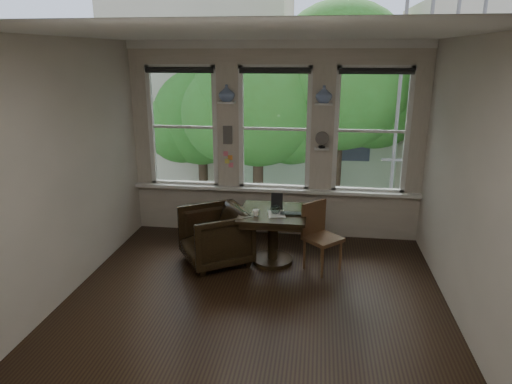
# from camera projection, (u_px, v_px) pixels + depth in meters

# --- Properties ---
(ground) EXTENTS (4.50, 4.50, 0.00)m
(ground) POSITION_uv_depth(u_px,v_px,m) (254.00, 302.00, 5.37)
(ground) COLOR black
(ground) RESTS_ON ground
(ceiling) EXTENTS (4.50, 4.50, 0.00)m
(ceiling) POSITION_uv_depth(u_px,v_px,m) (254.00, 34.00, 4.50)
(ceiling) COLOR silver
(ceiling) RESTS_ON ground
(wall_back) EXTENTS (4.50, 0.00, 4.50)m
(wall_back) POSITION_uv_depth(u_px,v_px,m) (275.00, 142.00, 7.07)
(wall_back) COLOR beige
(wall_back) RESTS_ON ground
(wall_front) EXTENTS (4.50, 0.00, 4.50)m
(wall_front) POSITION_uv_depth(u_px,v_px,m) (202.00, 277.00, 2.80)
(wall_front) COLOR beige
(wall_front) RESTS_ON ground
(wall_left) EXTENTS (0.00, 4.50, 4.50)m
(wall_left) POSITION_uv_depth(u_px,v_px,m) (60.00, 173.00, 5.23)
(wall_left) COLOR beige
(wall_left) RESTS_ON ground
(wall_right) EXTENTS (0.00, 4.50, 4.50)m
(wall_right) POSITION_uv_depth(u_px,v_px,m) (473.00, 188.00, 4.64)
(wall_right) COLOR beige
(wall_right) RESTS_ON ground
(window_left) EXTENTS (1.10, 0.12, 1.90)m
(window_left) POSITION_uv_depth(u_px,v_px,m) (184.00, 127.00, 7.20)
(window_left) COLOR white
(window_left) RESTS_ON ground
(window_center) EXTENTS (1.10, 0.12, 1.90)m
(window_center) POSITION_uv_depth(u_px,v_px,m) (275.00, 129.00, 7.01)
(window_center) COLOR white
(window_center) RESTS_ON ground
(window_right) EXTENTS (1.10, 0.12, 1.90)m
(window_right) POSITION_uv_depth(u_px,v_px,m) (371.00, 131.00, 6.82)
(window_right) COLOR white
(window_right) RESTS_ON ground
(shelf_left) EXTENTS (0.26, 0.16, 0.03)m
(shelf_left) POSITION_uv_depth(u_px,v_px,m) (227.00, 102.00, 6.89)
(shelf_left) COLOR white
(shelf_left) RESTS_ON ground
(shelf_right) EXTENTS (0.26, 0.16, 0.03)m
(shelf_right) POSITION_uv_depth(u_px,v_px,m) (324.00, 104.00, 6.70)
(shelf_right) COLOR white
(shelf_right) RESTS_ON ground
(intercom) EXTENTS (0.14, 0.06, 0.28)m
(intercom) POSITION_uv_depth(u_px,v_px,m) (228.00, 135.00, 7.07)
(intercom) COLOR #59544F
(intercom) RESTS_ON ground
(sticky_notes) EXTENTS (0.16, 0.01, 0.24)m
(sticky_notes) POSITION_uv_depth(u_px,v_px,m) (228.00, 157.00, 7.17)
(sticky_notes) COLOR pink
(sticky_notes) RESTS_ON ground
(desk_fan) EXTENTS (0.20, 0.20, 0.24)m
(desk_fan) POSITION_uv_depth(u_px,v_px,m) (322.00, 142.00, 6.85)
(desk_fan) COLOR #59544F
(desk_fan) RESTS_ON ground
(vase_left) EXTENTS (0.24, 0.24, 0.25)m
(vase_left) POSITION_uv_depth(u_px,v_px,m) (227.00, 93.00, 6.85)
(vase_left) COLOR silver
(vase_left) RESTS_ON shelf_left
(vase_right) EXTENTS (0.24, 0.24, 0.25)m
(vase_right) POSITION_uv_depth(u_px,v_px,m) (324.00, 94.00, 6.66)
(vase_right) COLOR silver
(vase_right) RESTS_ON shelf_right
(table) EXTENTS (0.90, 0.90, 0.75)m
(table) POSITION_uv_depth(u_px,v_px,m) (273.00, 237.00, 6.31)
(table) COLOR black
(table) RESTS_ON ground
(armchair_left) EXTENTS (1.18, 1.17, 0.79)m
(armchair_left) POSITION_uv_depth(u_px,v_px,m) (215.00, 236.00, 6.30)
(armchair_left) COLOR black
(armchair_left) RESTS_ON ground
(cushion_red) EXTENTS (0.45, 0.45, 0.06)m
(cushion_red) POSITION_uv_depth(u_px,v_px,m) (215.00, 232.00, 6.28)
(cushion_red) COLOR maroon
(cushion_red) RESTS_ON armchair_left
(side_chair_right) EXTENTS (0.59, 0.59, 0.92)m
(side_chair_right) POSITION_uv_depth(u_px,v_px,m) (323.00, 238.00, 6.06)
(side_chair_right) COLOR #483319
(side_chair_right) RESTS_ON ground
(laptop) EXTENTS (0.30, 0.20, 0.02)m
(laptop) POSITION_uv_depth(u_px,v_px,m) (291.00, 215.00, 6.04)
(laptop) COLOR black
(laptop) RESTS_ON table
(mug) EXTENTS (0.11, 0.11, 0.09)m
(mug) POSITION_uv_depth(u_px,v_px,m) (256.00, 213.00, 6.02)
(mug) COLOR white
(mug) RESTS_ON table
(drinking_glass) EXTENTS (0.17, 0.17, 0.11)m
(drinking_glass) POSITION_uv_depth(u_px,v_px,m) (275.00, 210.00, 6.11)
(drinking_glass) COLOR white
(drinking_glass) RESTS_ON table
(tablet) EXTENTS (0.16, 0.08, 0.22)m
(tablet) POSITION_uv_depth(u_px,v_px,m) (277.00, 201.00, 6.29)
(tablet) COLOR black
(tablet) RESTS_ON table
(papers) EXTENTS (0.27, 0.34, 0.00)m
(papers) POSITION_uv_depth(u_px,v_px,m) (276.00, 214.00, 6.11)
(papers) COLOR silver
(papers) RESTS_ON table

